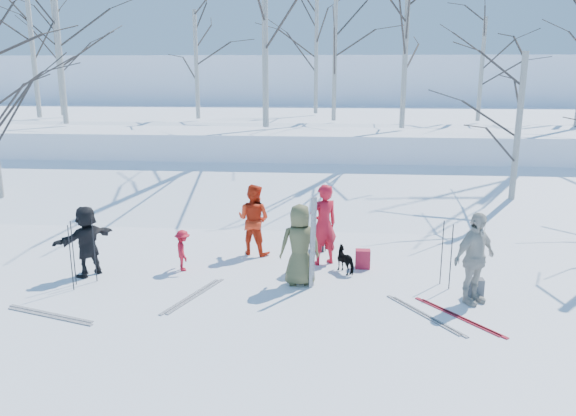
# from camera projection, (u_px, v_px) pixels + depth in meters

# --- Properties ---
(ground) EXTENTS (120.00, 120.00, 0.00)m
(ground) POSITION_uv_depth(u_px,v_px,m) (282.00, 289.00, 11.18)
(ground) COLOR white
(ground) RESTS_ON ground
(snow_ramp) EXTENTS (70.00, 9.49, 4.12)m
(snow_ramp) POSITION_uv_depth(u_px,v_px,m) (302.00, 201.00, 17.91)
(snow_ramp) COLOR white
(snow_ramp) RESTS_ON ground
(snow_plateau) EXTENTS (70.00, 18.00, 2.20)m
(snow_plateau) POSITION_uv_depth(u_px,v_px,m) (315.00, 137.00, 27.37)
(snow_plateau) COLOR white
(snow_plateau) RESTS_ON ground
(far_hill) EXTENTS (90.00, 30.00, 6.00)m
(far_hill) POSITION_uv_depth(u_px,v_px,m) (324.00, 95.00, 47.42)
(far_hill) COLOR white
(far_hill) RESTS_ON ground
(skier_olive_center) EXTENTS (0.90, 0.68, 1.67)m
(skier_olive_center) POSITION_uv_depth(u_px,v_px,m) (300.00, 245.00, 11.27)
(skier_olive_center) COLOR brown
(skier_olive_center) RESTS_ON ground
(skier_red_north) EXTENTS (0.80, 0.72, 1.83)m
(skier_red_north) POSITION_uv_depth(u_px,v_px,m) (323.00, 225.00, 12.43)
(skier_red_north) COLOR red
(skier_red_north) RESTS_ON ground
(skier_redor_behind) EXTENTS (0.99, 0.88, 1.68)m
(skier_redor_behind) POSITION_uv_depth(u_px,v_px,m) (254.00, 219.00, 13.15)
(skier_redor_behind) COLOR red
(skier_redor_behind) RESTS_ON ground
(skier_red_seated) EXTENTS (0.53, 0.67, 0.90)m
(skier_red_seated) POSITION_uv_depth(u_px,v_px,m) (183.00, 250.00, 12.14)
(skier_red_seated) COLOR red
(skier_red_seated) RESTS_ON ground
(skier_cream_east) EXTENTS (1.07, 0.96, 1.75)m
(skier_cream_east) POSITION_uv_depth(u_px,v_px,m) (474.00, 258.00, 10.35)
(skier_cream_east) COLOR beige
(skier_cream_east) RESTS_ON ground
(skier_grey_west) EXTENTS (1.14, 1.43, 1.52)m
(skier_grey_west) POSITION_uv_depth(u_px,v_px,m) (87.00, 241.00, 11.78)
(skier_grey_west) COLOR black
(skier_grey_west) RESTS_ON ground
(dog) EXTENTS (0.62, 0.70, 0.55)m
(dog) POSITION_uv_depth(u_px,v_px,m) (347.00, 260.00, 12.08)
(dog) COLOR black
(dog) RESTS_ON ground
(upright_ski_left) EXTENTS (0.12, 0.17, 1.90)m
(upright_ski_left) POSITION_uv_depth(u_px,v_px,m) (312.00, 243.00, 10.98)
(upright_ski_left) COLOR silver
(upright_ski_left) RESTS_ON ground
(upright_ski_right) EXTENTS (0.13, 0.23, 1.89)m
(upright_ski_right) POSITION_uv_depth(u_px,v_px,m) (314.00, 243.00, 11.04)
(upright_ski_right) COLOR silver
(upright_ski_right) RESTS_ON ground
(ski_pair_a) EXTENTS (1.28, 2.01, 0.02)m
(ski_pair_a) POSITION_uv_depth(u_px,v_px,m) (50.00, 315.00, 10.00)
(ski_pair_a) COLOR silver
(ski_pair_a) RESTS_ON ground
(ski_pair_b) EXTENTS (1.44, 2.03, 0.02)m
(ski_pair_b) POSITION_uv_depth(u_px,v_px,m) (194.00, 296.00, 10.84)
(ski_pair_b) COLOR silver
(ski_pair_b) RESTS_ON ground
(ski_pair_c) EXTENTS (1.95, 2.08, 0.02)m
(ski_pair_c) POSITION_uv_depth(u_px,v_px,m) (425.00, 315.00, 10.00)
(ski_pair_c) COLOR silver
(ski_pair_c) RESTS_ON ground
(ski_pair_d) EXTENTS (2.04, 2.09, 0.02)m
(ski_pair_d) POSITION_uv_depth(u_px,v_px,m) (458.00, 317.00, 9.93)
(ski_pair_d) COLOR maroon
(ski_pair_d) RESTS_ON ground
(ski_pole_a) EXTENTS (0.02, 0.02, 1.34)m
(ski_pole_a) POSITION_uv_depth(u_px,v_px,m) (73.00, 253.00, 11.27)
(ski_pole_a) COLOR black
(ski_pole_a) RESTS_ON ground
(ski_pole_b) EXTENTS (0.02, 0.02, 1.34)m
(ski_pole_b) POSITION_uv_depth(u_px,v_px,m) (326.00, 225.00, 13.33)
(ski_pole_b) COLOR black
(ski_pole_b) RESTS_ON ground
(ski_pole_c) EXTENTS (0.02, 0.02, 1.34)m
(ski_pole_c) POSITION_uv_depth(u_px,v_px,m) (94.00, 250.00, 11.44)
(ski_pole_c) COLOR black
(ski_pole_c) RESTS_ON ground
(ski_pole_d) EXTENTS (0.02, 0.02, 1.34)m
(ski_pole_d) POSITION_uv_depth(u_px,v_px,m) (451.00, 257.00, 11.04)
(ski_pole_d) COLOR black
(ski_pole_d) RESTS_ON ground
(ski_pole_e) EXTENTS (0.02, 0.02, 1.34)m
(ski_pole_e) POSITION_uv_depth(u_px,v_px,m) (71.00, 258.00, 10.99)
(ski_pole_e) COLOR black
(ski_pole_e) RESTS_ON ground
(ski_pole_f) EXTENTS (0.02, 0.02, 1.34)m
(ski_pole_f) POSITION_uv_depth(u_px,v_px,m) (442.00, 253.00, 11.32)
(ski_pole_f) COLOR black
(ski_pole_f) RESTS_ON ground
(backpack_red) EXTENTS (0.32, 0.22, 0.42)m
(backpack_red) POSITION_uv_depth(u_px,v_px,m) (363.00, 259.00, 12.32)
(backpack_red) COLOR #A5192F
(backpack_red) RESTS_ON ground
(backpack_grey) EXTENTS (0.30, 0.20, 0.38)m
(backpack_grey) POSITION_uv_depth(u_px,v_px,m) (475.00, 288.00, 10.75)
(backpack_grey) COLOR #4F5156
(backpack_grey) RESTS_ON ground
(backpack_dark) EXTENTS (0.34, 0.24, 0.40)m
(backpack_dark) POSITION_uv_depth(u_px,v_px,m) (317.00, 243.00, 13.50)
(backpack_dark) COLOR black
(backpack_dark) RESTS_ON ground
(birch_plateau_a) EXTENTS (6.01, 6.01, 7.73)m
(birch_plateau_a) POSITION_uv_depth(u_px,v_px,m) (265.00, 15.00, 19.51)
(birch_plateau_a) COLOR silver
(birch_plateau_a) RESTS_ON snow_plateau
(birch_plateau_b) EXTENTS (3.41, 3.41, 4.02)m
(birch_plateau_b) POSITION_uv_depth(u_px,v_px,m) (482.00, 70.00, 22.19)
(birch_plateau_b) COLOR silver
(birch_plateau_b) RESTS_ON snow_plateau
(birch_plateau_d) EXTENTS (4.18, 4.18, 5.11)m
(birch_plateau_d) POSITION_uv_depth(u_px,v_px,m) (58.00, 57.00, 24.75)
(birch_plateau_d) COLOR silver
(birch_plateau_d) RESTS_ON snow_plateau
(birch_plateau_e) EXTENTS (4.36, 4.36, 5.37)m
(birch_plateau_e) POSITION_uv_depth(u_px,v_px,m) (316.00, 54.00, 25.87)
(birch_plateau_e) COLOR silver
(birch_plateau_e) RESTS_ON snow_plateau
(birch_plateau_f) EXTENTS (4.83, 4.83, 6.05)m
(birch_plateau_f) POSITION_uv_depth(u_px,v_px,m) (59.00, 42.00, 20.84)
(birch_plateau_f) COLOR silver
(birch_plateau_f) RESTS_ON snow_plateau
(birch_plateau_g) EXTENTS (5.28, 5.28, 6.69)m
(birch_plateau_g) POSITION_uv_depth(u_px,v_px,m) (31.00, 37.00, 23.45)
(birch_plateau_g) COLOR silver
(birch_plateau_g) RESTS_ON snow_plateau
(birch_plateau_h) EXTENTS (3.67, 3.67, 4.38)m
(birch_plateau_h) POSITION_uv_depth(u_px,v_px,m) (196.00, 65.00, 23.21)
(birch_plateau_h) COLOR silver
(birch_plateau_h) RESTS_ON snow_plateau
(birch_plateau_i) EXTENTS (4.45, 4.45, 5.50)m
(birch_plateau_i) POSITION_uv_depth(u_px,v_px,m) (406.00, 48.00, 19.42)
(birch_plateau_i) COLOR silver
(birch_plateau_i) RESTS_ON snow_plateau
(birch_plateau_j) EXTENTS (4.12, 4.12, 5.03)m
(birch_plateau_j) POSITION_uv_depth(u_px,v_px,m) (335.00, 57.00, 22.31)
(birch_plateau_j) COLOR silver
(birch_plateau_j) RESTS_ON snow_plateau
(birch_edge_e) EXTENTS (3.92, 3.92, 4.74)m
(birch_edge_e) POSITION_uv_depth(u_px,v_px,m) (517.00, 137.00, 15.93)
(birch_edge_e) COLOR silver
(birch_edge_e) RESTS_ON ground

